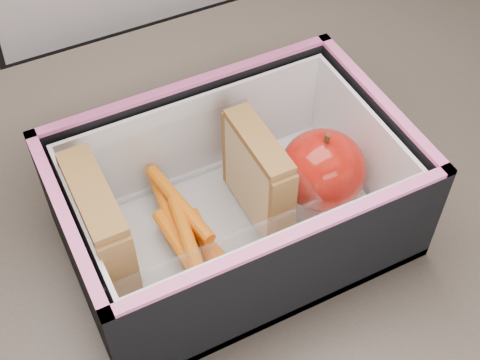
# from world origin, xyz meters

# --- Properties ---
(kitchen_table) EXTENTS (1.20, 0.80, 0.75)m
(kitchen_table) POSITION_xyz_m (0.00, 0.00, 0.66)
(kitchen_table) COLOR brown
(kitchen_table) RESTS_ON ground
(lunch_bag) EXTENTS (0.30, 0.30, 0.27)m
(lunch_bag) POSITION_xyz_m (-0.01, -0.00, 0.81)
(lunch_bag) COLOR black
(lunch_bag) RESTS_ON kitchen_table
(plastic_tub) EXTENTS (0.19, 0.14, 0.08)m
(plastic_tub) POSITION_xyz_m (-0.05, 0.00, 0.80)
(plastic_tub) COLOR white
(plastic_tub) RESTS_ON lunch_bag
(sandwich_left) EXTENTS (0.03, 0.10, 0.11)m
(sandwich_left) POSITION_xyz_m (-0.13, 0.00, 0.82)
(sandwich_left) COLOR beige
(sandwich_left) RESTS_ON plastic_tub
(sandwich_right) EXTENTS (0.02, 0.09, 0.10)m
(sandwich_right) POSITION_xyz_m (0.02, 0.00, 0.82)
(sandwich_right) COLOR beige
(sandwich_right) RESTS_ON plastic_tub
(carrot_sticks) EXTENTS (0.05, 0.16, 0.03)m
(carrot_sticks) POSITION_xyz_m (-0.05, -0.01, 0.78)
(carrot_sticks) COLOR #D7620A
(carrot_sticks) RESTS_ON plastic_tub
(paper_napkin) EXTENTS (0.08, 0.08, 0.01)m
(paper_napkin) POSITION_xyz_m (0.08, -0.00, 0.77)
(paper_napkin) COLOR white
(paper_napkin) RESTS_ON lunch_bag
(red_apple) EXTENTS (0.09, 0.09, 0.08)m
(red_apple) POSITION_xyz_m (0.08, -0.01, 0.81)
(red_apple) COLOR #9A0B03
(red_apple) RESTS_ON paper_napkin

